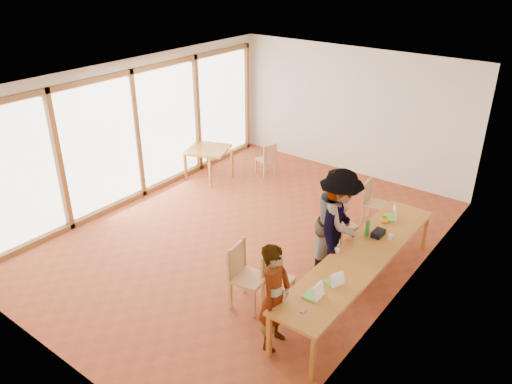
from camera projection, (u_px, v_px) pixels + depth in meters
The scene contains 25 objects.
ground at pixel (247, 236), 9.55m from camera, with size 8.00×8.00×0.00m, color brown.
wall_back at pixel (351, 112), 11.75m from camera, with size 6.00×0.10×3.00m, color silver.
wall_front at pixel (42, 267), 6.04m from camera, with size 6.00×0.10×3.00m, color silver.
wall_right at pixel (408, 213), 7.26m from camera, with size 0.10×8.00×3.00m, color silver.
window_wall at pixel (136, 131), 10.50m from camera, with size 0.10×8.00×3.00m, color white.
ceiling at pixel (246, 79), 8.22m from camera, with size 6.00×8.00×0.04m, color white.
communal_table at pixel (361, 257), 7.65m from camera, with size 0.80×4.00×0.75m.
side_table at pixel (208, 152), 11.69m from camera, with size 0.90×0.90×0.75m.
chair_near at pixel (273, 272), 7.59m from camera, with size 0.45×0.45×0.46m.
chair_mid at pixel (243, 268), 7.50m from camera, with size 0.54×0.54×0.55m.
chair_far at pixel (337, 217), 8.98m from camera, with size 0.59×0.59×0.54m.
chair_empty at pixel (371, 197), 9.82m from camera, with size 0.47×0.47×0.48m.
chair_spare at pixel (268, 156), 11.89m from camera, with size 0.47×0.47×0.43m.
person_near at pixel (275, 297), 6.63m from camera, with size 0.58×0.38×1.59m, color gray.
person_mid at pixel (337, 222), 8.15m from camera, with size 0.91×0.71×1.87m, color gray.
person_far at pixel (339, 224), 8.07m from camera, with size 1.23×0.70×1.90m, color gray.
laptop_near at pixel (315, 293), 6.68m from camera, with size 0.23×0.26×0.21m.
laptop_mid at pixel (335, 280), 6.95m from camera, with size 0.27×0.28×0.20m.
laptop_far at pixel (392, 215), 8.62m from camera, with size 0.30×0.32×0.22m.
yellow_mug at pixel (384, 220), 8.50m from camera, with size 0.13×0.13×0.10m, color yellow.
green_bottle at pixel (367, 228), 8.07m from camera, with size 0.07×0.07×0.28m, color #218327.
clear_glass at pixel (390, 237), 8.00m from camera, with size 0.07×0.07×0.09m, color silver.
condiment_cup at pixel (337, 250), 7.68m from camera, with size 0.08×0.08×0.06m, color white.
pink_phone at pixel (304, 311), 6.44m from camera, with size 0.05×0.10×0.01m, color #BD446A.
black_pouch at pixel (378, 233), 8.11m from camera, with size 0.16×0.26×0.09m, color black.
Camera 1 is at (5.11, -6.41, 4.97)m, focal length 35.00 mm.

